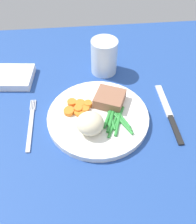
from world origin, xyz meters
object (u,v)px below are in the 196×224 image
Objects in this scene: meat_portion at (110,99)px; knife at (169,114)px; fork at (31,124)px; napkin at (13,77)px; water_glass at (104,59)px; dinner_plate at (98,117)px.

meat_portion is 15.85cm from knife.
fork is 1.45× the size of napkin.
water_glass is at bearing 88.91° from meat_portion.
meat_portion is 0.43× the size of fork.
napkin is (-23.36, 17.54, 0.28)cm from dinner_plate.
dinner_plate is 18.45cm from knife.
dinner_plate is at bearing -100.95° from water_glass.
water_glass is (3.72, 19.24, 3.58)cm from dinner_plate.
meat_portion is 15.30cm from water_glass.
napkin is at bearing -176.42° from water_glass.
fork is 35.27cm from knife.
napkin reaches higher than dinner_plate.
water_glass is at bearing 3.58° from napkin.
knife is 1.79× the size of napkin.
knife reaches higher than fork.
dinner_plate is 16.85cm from fork.
dinner_plate is 1.24× the size of knife.
napkin is (-26.79, 13.54, -1.87)cm from meat_portion.
dinner_plate is at bearing -36.91° from napkin.
knife is 1.99× the size of water_glass.
fork is 18.98cm from napkin.
knife is (15.01, -4.29, -2.75)cm from meat_portion.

